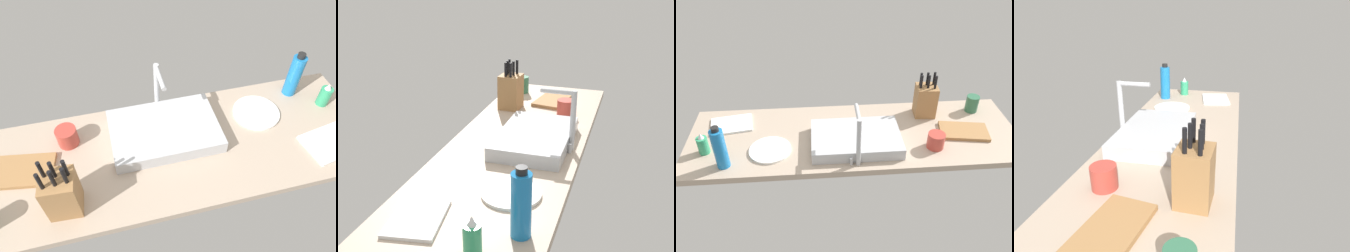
% 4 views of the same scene
% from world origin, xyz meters
% --- Properties ---
extents(countertop_slab, '(1.81, 0.59, 0.04)m').
position_xyz_m(countertop_slab, '(0.00, 0.00, 0.02)').
color(countertop_slab, tan).
rests_on(countertop_slab, ground).
extents(sink_basin, '(0.47, 0.31, 0.06)m').
position_xyz_m(sink_basin, '(0.00, 0.08, 0.07)').
color(sink_basin, '#B7BABF').
rests_on(sink_basin, countertop_slab).
extents(faucet, '(0.06, 0.16, 0.27)m').
position_xyz_m(faucet, '(0.01, 0.23, 0.20)').
color(faucet, '#B7BABF').
rests_on(faucet, countertop_slab).
extents(knife_block, '(0.13, 0.12, 0.26)m').
position_xyz_m(knife_block, '(-0.43, -0.16, 0.13)').
color(knife_block, '#9E7042').
rests_on(knife_block, countertop_slab).
extents(cutting_board, '(0.28, 0.20, 0.02)m').
position_xyz_m(cutting_board, '(-0.61, 0.03, 0.04)').
color(cutting_board, '#9E7042').
rests_on(cutting_board, countertop_slab).
extents(soap_bottle, '(0.06, 0.06, 0.12)m').
position_xyz_m(soap_bottle, '(0.78, 0.09, 0.09)').
color(soap_bottle, '#2D9966').
rests_on(soap_bottle, countertop_slab).
extents(water_bottle, '(0.06, 0.06, 0.23)m').
position_xyz_m(water_bottle, '(0.67, 0.20, 0.14)').
color(water_bottle, '#1970B7').
rests_on(water_bottle, countertop_slab).
extents(dinner_plate, '(0.22, 0.22, 0.01)m').
position_xyz_m(dinner_plate, '(0.45, 0.11, 0.04)').
color(dinner_plate, white).
rests_on(dinner_plate, countertop_slab).
extents(dish_towel, '(0.25, 0.20, 0.01)m').
position_xyz_m(dish_towel, '(0.69, -0.14, 0.04)').
color(dish_towel, white).
rests_on(dish_towel, countertop_slab).
extents(coffee_mug, '(0.09, 0.09, 0.08)m').
position_xyz_m(coffee_mug, '(-0.41, 0.14, 0.08)').
color(coffee_mug, '#B23D33').
rests_on(coffee_mug, countertop_slab).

